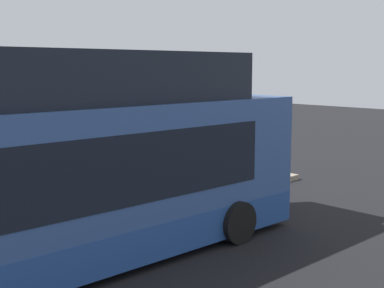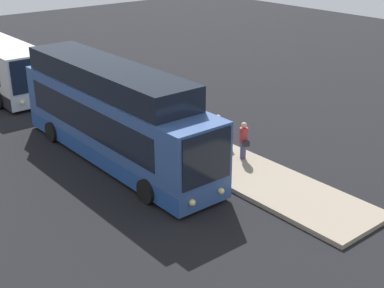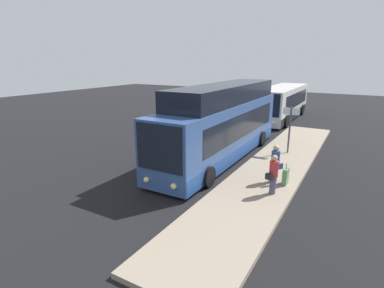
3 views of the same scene
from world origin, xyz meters
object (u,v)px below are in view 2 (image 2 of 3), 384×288
(suitcase, at_px, (227,141))
(sign_post, at_px, (146,91))
(bus_lead, at_px, (113,118))
(passenger_boarding, at_px, (244,139))
(passenger_waiting, at_px, (218,132))

(suitcase, distance_m, sign_post, 4.99)
(bus_lead, bearing_deg, sign_post, 124.36)
(passenger_boarding, xyz_separation_m, suitcase, (-1.23, 0.23, -0.52))
(bus_lead, relative_size, suitcase, 12.56)
(bus_lead, relative_size, passenger_waiting, 7.14)
(passenger_boarding, height_order, passenger_waiting, passenger_waiting)
(bus_lead, distance_m, passenger_boarding, 5.49)
(passenger_boarding, height_order, suitcase, passenger_boarding)
(bus_lead, relative_size, sign_post, 4.47)
(passenger_waiting, relative_size, sign_post, 0.63)
(suitcase, bearing_deg, passenger_waiting, -96.22)
(passenger_boarding, distance_m, suitcase, 1.36)
(sign_post, bearing_deg, bus_lead, -55.64)
(sign_post, bearing_deg, passenger_waiting, 5.87)
(passenger_waiting, bearing_deg, bus_lead, -88.81)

